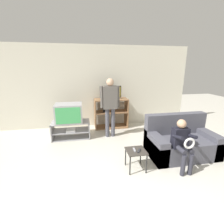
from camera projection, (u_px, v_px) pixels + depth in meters
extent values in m
plane|color=beige|center=(116.00, 219.00, 2.13)|extent=(18.00, 18.00, 0.00)
cube|color=silver|center=(93.00, 87.00, 5.25)|extent=(6.40, 0.06, 2.60)
cube|color=#939399|center=(72.00, 137.00, 4.60)|extent=(1.03, 0.49, 0.02)
cube|color=#939399|center=(71.00, 130.00, 4.55)|extent=(1.00, 0.49, 0.02)
cube|color=#939399|center=(71.00, 122.00, 4.48)|extent=(1.03, 0.49, 0.02)
cube|color=#939399|center=(53.00, 131.00, 4.46)|extent=(0.03, 0.49, 0.47)
cube|color=#939399|center=(89.00, 129.00, 4.63)|extent=(0.03, 0.49, 0.47)
cube|color=white|center=(71.00, 130.00, 4.48)|extent=(0.24, 0.28, 0.05)
cube|color=#9E9EA3|center=(69.00, 113.00, 4.40)|extent=(0.71, 0.52, 0.51)
cube|color=#3FA559|center=(68.00, 116.00, 4.15)|extent=(0.63, 0.01, 0.43)
cube|color=#8E6642|center=(95.00, 114.00, 5.19)|extent=(0.03, 0.46, 0.95)
cube|color=#8E6642|center=(126.00, 112.00, 5.37)|extent=(0.03, 0.46, 0.95)
cube|color=#8E6642|center=(111.00, 126.00, 5.40)|extent=(1.00, 0.46, 0.03)
cube|color=#8E6642|center=(111.00, 112.00, 5.27)|extent=(1.00, 0.46, 0.03)
cube|color=#8E6642|center=(111.00, 99.00, 5.16)|extent=(1.00, 0.46, 0.03)
cube|color=black|center=(106.00, 109.00, 5.14)|extent=(0.18, 0.04, 0.22)
cube|color=black|center=(111.00, 98.00, 5.14)|extent=(0.24, 0.20, 0.04)
cube|color=black|center=(111.00, 92.00, 5.08)|extent=(0.67, 0.04, 0.37)
cube|color=yellow|center=(111.00, 92.00, 5.06)|extent=(0.62, 0.01, 0.32)
cube|color=#38332D|center=(136.00, 151.00, 3.08)|extent=(0.37, 0.37, 0.02)
cylinder|color=black|center=(130.00, 166.00, 2.95)|extent=(0.02, 0.02, 0.38)
cylinder|color=black|center=(147.00, 164.00, 3.01)|extent=(0.02, 0.02, 0.38)
cylinder|color=black|center=(126.00, 157.00, 3.25)|extent=(0.02, 0.02, 0.38)
cylinder|color=black|center=(141.00, 155.00, 3.31)|extent=(0.02, 0.02, 0.38)
cube|color=#232328|center=(139.00, 151.00, 3.05)|extent=(0.11, 0.14, 0.02)
cube|color=gray|center=(134.00, 150.00, 3.08)|extent=(0.05, 0.15, 0.02)
cube|color=#4C4C56|center=(181.00, 147.00, 3.63)|extent=(1.46, 0.84, 0.41)
cube|color=#4C4C56|center=(175.00, 123.00, 3.82)|extent=(1.46, 0.20, 0.48)
cube|color=#4C4C56|center=(155.00, 147.00, 3.51)|extent=(0.22, 0.84, 0.53)
cube|color=#4C4C56|center=(206.00, 142.00, 3.72)|extent=(0.22, 0.84, 0.53)
cylinder|color=#4C4C56|center=(107.00, 123.00, 4.57)|extent=(0.11, 0.11, 0.83)
cylinder|color=#4C4C56|center=(113.00, 122.00, 4.59)|extent=(0.11, 0.11, 0.83)
cube|color=#5B5651|center=(110.00, 97.00, 4.39)|extent=(0.38, 0.20, 0.62)
cylinder|color=#5B5651|center=(102.00, 97.00, 4.34)|extent=(0.08, 0.08, 0.59)
cylinder|color=#5B5651|center=(118.00, 97.00, 4.42)|extent=(0.08, 0.08, 0.59)
sphere|color=#DBAD89|center=(110.00, 82.00, 4.28)|extent=(0.20, 0.20, 0.20)
cylinder|color=#2D2D38|center=(183.00, 165.00, 2.94)|extent=(0.08, 0.08, 0.41)
cylinder|color=#2D2D38|center=(191.00, 165.00, 2.96)|extent=(0.08, 0.08, 0.41)
cylinder|color=#2D2D38|center=(180.00, 149.00, 3.01)|extent=(0.09, 0.30, 0.09)
cylinder|color=#2D2D38|center=(187.00, 148.00, 3.04)|extent=(0.09, 0.30, 0.09)
cube|color=black|center=(180.00, 138.00, 3.13)|extent=(0.30, 0.17, 0.40)
cylinder|color=black|center=(178.00, 137.00, 2.96)|extent=(0.06, 0.31, 0.14)
cylinder|color=black|center=(191.00, 136.00, 3.01)|extent=(0.06, 0.31, 0.14)
sphere|color=tan|center=(182.00, 124.00, 3.05)|extent=(0.17, 0.17, 0.17)
torus|color=silver|center=(189.00, 143.00, 2.85)|extent=(0.21, 0.04, 0.21)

